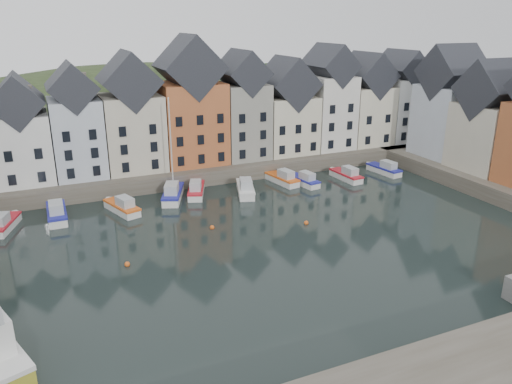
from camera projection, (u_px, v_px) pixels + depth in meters
ground at (278, 252)px, 48.81m from camera, size 260.00×260.00×0.00m
far_quay at (189, 165)px, 74.40m from camera, size 90.00×16.00×2.00m
hillside at (157, 221)px, 103.10m from camera, size 153.60×70.40×64.00m
far_terrace at (212, 113)px, 71.32m from camera, size 72.37×8.16×17.78m
right_terrace at (494, 119)px, 66.60m from camera, size 8.30×24.25×16.36m
mooring_buoys at (221, 237)px, 51.84m from camera, size 20.50×5.50×0.50m
boat_a at (4, 224)px, 53.73m from camera, size 3.42×5.91×2.17m
boat_b at (57, 213)px, 56.51m from camera, size 2.08×6.55×2.51m
boat_c at (123, 207)px, 58.50m from camera, size 3.62×6.27×2.30m
boat_d at (173, 193)px, 62.69m from camera, size 4.45×7.06×12.93m
boat_e at (196, 190)px, 64.28m from camera, size 3.91×6.32×2.32m
boat_f at (246, 189)px, 64.69m from camera, size 3.88×6.73×2.47m
boat_g at (283, 179)px, 68.94m from camera, size 2.83×6.16×2.28m
boat_h at (304, 180)px, 68.39m from camera, size 2.62×5.78×2.14m
boat_i at (347, 175)px, 70.49m from camera, size 2.15×5.91×2.23m
boat_j at (385, 169)px, 73.35m from camera, size 2.47×5.95×2.22m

